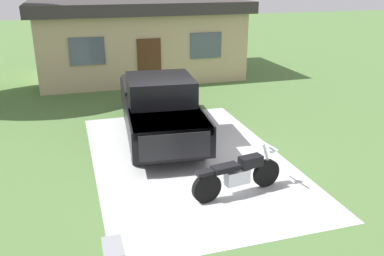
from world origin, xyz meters
The scene contains 5 objects.
ground_plane centered at (0.00, 0.00, 0.00)m, with size 80.00×80.00×0.00m, color #4F723A.
driveway_pad centered at (0.00, 0.00, 0.00)m, with size 4.89×7.82×0.01m, color #BCBCBC.
motorcycle centered at (0.53, -2.08, 0.47)m, with size 2.20×0.76×1.09m.
pickup_truck centered at (-0.35, 1.92, 0.95)m, with size 2.48×5.77×1.90m.
neighbor_house centered at (0.50, 10.04, 1.79)m, with size 9.60×5.60×3.50m.
Camera 1 is at (-2.79, -9.51, 4.55)m, focal length 38.48 mm.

